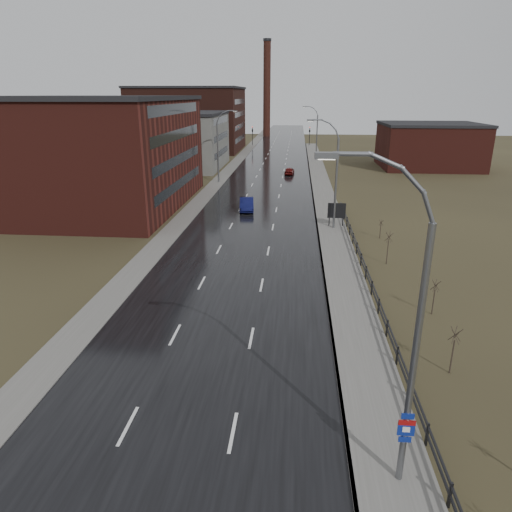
% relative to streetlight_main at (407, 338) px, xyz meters
% --- Properties ---
extents(ground, '(320.00, 320.00, 0.00)m').
position_rel_streetlight_main_xyz_m(ground, '(-8.47, -2.00, -6.06)').
color(ground, '#2D2819').
rests_on(ground, ground).
extents(road, '(14.00, 300.00, 0.06)m').
position_rel_streetlight_main_xyz_m(road, '(-8.47, 58.00, -6.03)').
color(road, black).
rests_on(road, ground).
extents(sidewalk_right, '(3.20, 180.00, 0.18)m').
position_rel_streetlight_main_xyz_m(sidewalk_right, '(0.13, 33.00, -5.97)').
color(sidewalk_right, '#595651').
rests_on(sidewalk_right, ground).
extents(curb_right, '(0.16, 180.00, 0.18)m').
position_rel_streetlight_main_xyz_m(curb_right, '(-1.39, 33.00, -5.97)').
color(curb_right, slate).
rests_on(curb_right, ground).
extents(sidewalk_left, '(2.40, 260.00, 0.12)m').
position_rel_streetlight_main_xyz_m(sidewalk_left, '(-16.67, 58.00, -6.00)').
color(sidewalk_left, '#595651').
rests_on(sidewalk_left, ground).
extents(warehouse_near, '(22.44, 28.56, 13.50)m').
position_rel_streetlight_main_xyz_m(warehouse_near, '(-29.46, 43.00, 0.70)').
color(warehouse_near, '#471914').
rests_on(warehouse_near, ground).
extents(warehouse_mid, '(16.32, 20.40, 10.50)m').
position_rel_streetlight_main_xyz_m(warehouse_mid, '(-26.46, 76.00, -0.80)').
color(warehouse_mid, slate).
rests_on(warehouse_mid, ground).
extents(warehouse_far, '(26.52, 24.48, 15.50)m').
position_rel_streetlight_main_xyz_m(warehouse_far, '(-31.47, 106.00, 1.70)').
color(warehouse_far, '#331611').
rests_on(warehouse_far, ground).
extents(building_right, '(18.36, 16.32, 8.50)m').
position_rel_streetlight_main_xyz_m(building_right, '(21.83, 80.00, -1.80)').
color(building_right, '#471914').
rests_on(building_right, ground).
extents(smokestack, '(2.70, 2.70, 30.70)m').
position_rel_streetlight_main_xyz_m(smokestack, '(-14.47, 148.00, 9.44)').
color(smokestack, '#331611').
rests_on(smokestack, ground).
extents(streetlight_main, '(3.91, 0.29, 12.11)m').
position_rel_streetlight_main_xyz_m(streetlight_main, '(0.00, 0.00, 0.00)').
color(streetlight_main, slate).
rests_on(streetlight_main, ground).
extents(streetlight_right_mid, '(3.36, 0.28, 11.35)m').
position_rel_streetlight_main_xyz_m(streetlight_right_mid, '(0.03, 34.00, -0.22)').
color(streetlight_right_mid, slate).
rests_on(streetlight_right_mid, ground).
extents(streetlight_left, '(3.36, 0.28, 11.35)m').
position_rel_streetlight_main_xyz_m(streetlight_left, '(-16.17, 60.00, -0.22)').
color(streetlight_left, slate).
rests_on(streetlight_left, ground).
extents(streetlight_right_far, '(3.36, 0.28, 11.35)m').
position_rel_streetlight_main_xyz_m(streetlight_right_far, '(0.03, 88.00, -0.22)').
color(streetlight_right_far, slate).
rests_on(streetlight_right_far, ground).
extents(guardrail, '(0.10, 53.05, 1.10)m').
position_rel_streetlight_main_xyz_m(guardrail, '(1.83, 16.32, -5.35)').
color(guardrail, black).
rests_on(guardrail, ground).
extents(shrub_c, '(0.62, 0.65, 2.62)m').
position_rel_streetlight_main_xyz_m(shrub_c, '(4.42, 7.43, -4.67)').
color(shrub_c, '#382D23').
rests_on(shrub_c, ground).
extents(shrub_d, '(0.57, 0.60, 2.39)m').
position_rel_streetlight_main_xyz_m(shrub_d, '(5.35, 14.26, -4.79)').
color(shrub_d, '#382D23').
rests_on(shrub_d, ground).
extents(shrub_e, '(0.66, 0.70, 2.82)m').
position_rel_streetlight_main_xyz_m(shrub_e, '(4.06, 23.57, -4.56)').
color(shrub_e, '#382D23').
rests_on(shrub_e, ground).
extents(shrub_f, '(0.46, 0.48, 1.90)m').
position_rel_streetlight_main_xyz_m(shrub_f, '(4.73, 31.04, -5.05)').
color(shrub_f, '#382D23').
rests_on(shrub_f, ground).
extents(billboard, '(1.92, 0.17, 2.69)m').
position_rel_streetlight_main_xyz_m(billboard, '(0.63, 34.73, -4.28)').
color(billboard, black).
rests_on(billboard, ground).
extents(traffic_light_left, '(0.58, 2.73, 5.30)m').
position_rel_streetlight_main_xyz_m(traffic_light_left, '(-16.47, 118.00, -1.46)').
color(traffic_light_left, black).
rests_on(traffic_light_left, ground).
extents(traffic_light_right, '(0.58, 2.73, 5.30)m').
position_rel_streetlight_main_xyz_m(traffic_light_right, '(-0.47, 118.00, -1.46)').
color(traffic_light_right, black).
rests_on(traffic_light_right, ground).
extents(car_near, '(2.19, 4.96, 1.58)m').
position_rel_streetlight_main_xyz_m(car_near, '(-9.83, 41.29, -5.27)').
color(car_near, '#0C0F3F').
rests_on(car_near, ground).
extents(car_far, '(1.88, 3.94, 1.30)m').
position_rel_streetlight_main_xyz_m(car_far, '(-5.06, 68.68, -5.41)').
color(car_far, '#570F0E').
rests_on(car_far, ground).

